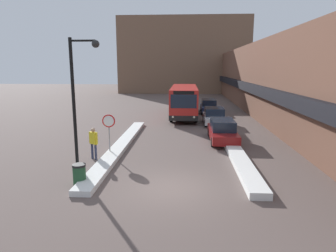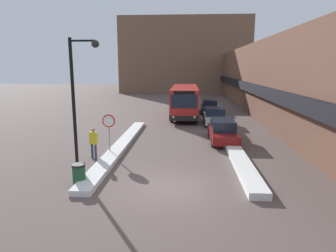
{
  "view_description": "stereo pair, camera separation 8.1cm",
  "coord_description": "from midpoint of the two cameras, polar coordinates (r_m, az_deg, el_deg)",
  "views": [
    {
      "loc": [
        0.63,
        -12.15,
        5.14
      ],
      "look_at": [
        -0.45,
        5.49,
        1.67
      ],
      "focal_mm": 32.0,
      "sensor_mm": 36.0,
      "label": 1
    },
    {
      "loc": [
        0.71,
        -12.14,
        5.14
      ],
      "look_at": [
        -0.45,
        5.49,
        1.67
      ],
      "focal_mm": 32.0,
      "sensor_mm": 36.0,
      "label": 2
    }
  ],
  "objects": [
    {
      "name": "parked_car_middle",
      "position": [
        27.78,
        8.7,
        1.89
      ],
      "size": [
        1.93,
        4.36,
        1.52
      ],
      "color": "silver",
      "rests_on": "ground_plane"
    },
    {
      "name": "street_lamp",
      "position": [
        15.04,
        -16.79,
        6.38
      ],
      "size": [
        1.46,
        0.36,
        6.5
      ],
      "color": "black",
      "rests_on": "ground_plane"
    },
    {
      "name": "ground_plane",
      "position": [
        13.2,
        0.33,
        -11.79
      ],
      "size": [
        160.0,
        160.0,
        0.0
      ],
      "primitive_type": "plane",
      "color": "brown"
    },
    {
      "name": "snow_bank_right",
      "position": [
        17.76,
        12.92,
        -5.45
      ],
      "size": [
        0.9,
        11.37,
        0.33
      ],
      "color": "silver",
      "rests_on": "ground_plane"
    },
    {
      "name": "parked_car_front",
      "position": [
        21.38,
        10.24,
        -0.88
      ],
      "size": [
        1.81,
        4.83,
        1.54
      ],
      "color": "maroon",
      "rests_on": "ground_plane"
    },
    {
      "name": "parked_car_back",
      "position": [
        34.64,
        7.69,
        3.76
      ],
      "size": [
        1.82,
        4.41,
        1.54
      ],
      "color": "navy",
      "rests_on": "ground_plane"
    },
    {
      "name": "pedestrian",
      "position": [
        17.4,
        -14.14,
        -2.68
      ],
      "size": [
        0.53,
        0.47,
        1.82
      ],
      "rotation": [
        0.0,
        0.0,
        -0.62
      ],
      "color": "#333851",
      "rests_on": "ground_plane"
    },
    {
      "name": "building_row_right",
      "position": [
        37.34,
        18.15,
        8.58
      ],
      "size": [
        5.5,
        60.0,
        7.7
      ],
      "color": "brown",
      "rests_on": "ground_plane"
    },
    {
      "name": "building_backdrop_far",
      "position": [
        63.1,
        2.99,
        13.2
      ],
      "size": [
        26.0,
        8.0,
        14.9
      ],
      "color": "brown",
      "rests_on": "ground_plane"
    },
    {
      "name": "stop_sign",
      "position": [
        17.86,
        -11.33,
        0.05
      ],
      "size": [
        0.76,
        0.08,
        2.44
      ],
      "color": "gray",
      "rests_on": "ground_plane"
    },
    {
      "name": "trash_bin",
      "position": [
        13.98,
        -16.69,
        -8.83
      ],
      "size": [
        0.59,
        0.59,
        0.95
      ],
      "color": "#234C2D",
      "rests_on": "ground_plane"
    },
    {
      "name": "snow_bank_left",
      "position": [
        19.83,
        -9.06,
        -3.66
      ],
      "size": [
        0.9,
        15.39,
        0.26
      ],
      "color": "silver",
      "rests_on": "ground_plane"
    },
    {
      "name": "city_bus",
      "position": [
        31.61,
        3.01,
        4.89
      ],
      "size": [
        2.65,
        10.67,
        3.15
      ],
      "color": "red",
      "rests_on": "ground_plane"
    }
  ]
}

